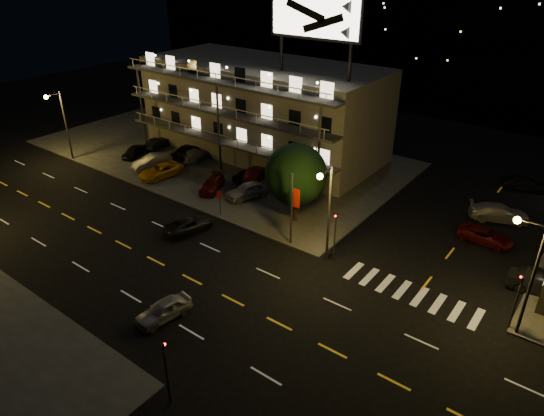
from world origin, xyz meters
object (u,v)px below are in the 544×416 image
Objects in this scene: side_car_0 at (543,284)px; road_car_west at (189,224)px; tree at (295,176)px; lot_car_7 at (196,154)px; lot_car_2 at (161,171)px; lot_car_4 at (248,190)px; road_car_east at (164,310)px.

road_car_west is (-26.18, -8.85, -0.15)m from side_car_0.
tree is 1.59× the size of road_car_west.
lot_car_7 is 16.09m from road_car_west.
tree is 17.07m from lot_car_2.
lot_car_2 reaches higher than road_car_west.
lot_car_4 reaches higher than lot_car_2.
road_car_east is at bearing -32.09° from lot_car_2.
tree reaches higher than lot_car_4.
road_car_east is (17.33, -15.11, -0.17)m from lot_car_2.
road_car_west is at bearing 99.66° from side_car_0.
lot_car_7 is at bearing 76.43° from side_car_0.
lot_car_7 is (-11.04, 3.92, -0.13)m from lot_car_4.
side_car_0 is (37.12, -2.95, -0.02)m from lot_car_7.
lot_car_2 is 1.09× the size of lot_car_4.
side_car_0 is 1.20× the size of road_car_east.
lot_car_4 reaches higher than lot_car_7.
lot_car_2 is 1.12× the size of lot_car_7.
lot_car_4 reaches higher than side_car_0.
side_car_0 is at bearing 22.74° from lot_car_4.
tree is at bearing 12.02° from lot_car_2.
lot_car_2 is at bearing 85.29° from side_car_0.
lot_car_2 is 1.05× the size of side_car_0.
lot_car_2 is 12.09m from road_car_west.
tree is 1.58× the size of lot_car_4.
road_car_west is at bearing -131.79° from tree.
lot_car_2 reaches higher than road_car_east.
lot_car_2 is 1.10× the size of road_car_west.
tree is 10.07m from road_car_west.
side_car_0 is 27.63m from road_car_west.
lot_car_7 is at bearing 103.91° from lot_car_2.
lot_car_2 is at bearing -17.94° from road_car_west.
road_car_west is at bearing 135.97° from road_car_east.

